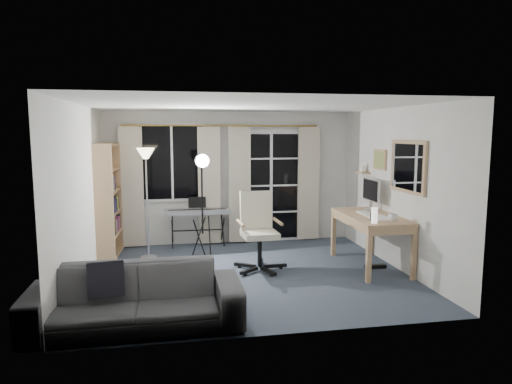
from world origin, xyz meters
The scene contains 17 objects.
floor centered at (0.00, 0.00, -0.01)m, with size 4.50×4.00×0.02m, color #343D4C.
window centered at (-1.05, 1.97, 1.50)m, with size 1.20×0.08×1.40m.
french_door centered at (0.75, 1.97, 1.03)m, with size 1.32×0.09×2.11m.
curtains centered at (-0.14, 1.88, 1.09)m, with size 3.60×0.07×2.13m.
bookshelf centered at (-2.12, 1.42, 0.88)m, with size 0.33×0.88×1.86m.
torchiere_lamp centered at (-1.46, 1.13, 1.44)m, with size 0.34×0.34×1.79m.
keyboard_piano centered at (-0.63, 1.70, 0.63)m, with size 1.15×0.57×0.83m.
studio_light centered at (-0.58, 1.00, 1.39)m, with size 0.31×0.35×1.74m.
office_chair centered at (0.19, 0.30, 0.68)m, with size 0.78×0.80×1.16m.
desk centered at (1.88, 0.05, 0.70)m, with size 0.76×1.50×0.80m.
monitor centered at (2.08, 0.50, 1.10)m, with size 0.19×0.58×0.50m.
desk_clutter centered at (1.81, -0.18, 0.63)m, with size 0.47×0.90×1.01m.
mug centered at (1.98, -0.45, 0.86)m, with size 0.13×0.10×0.13m, color silver.
wall_mirror centered at (2.22, -0.35, 1.55)m, with size 0.04×0.94×0.74m.
framed_print centered at (2.23, 0.55, 1.60)m, with size 0.03×0.42×0.32m.
wall_shelf centered at (2.16, 1.05, 1.41)m, with size 0.16×0.30×0.18m.
sofa centered at (-1.45, -1.55, 0.43)m, with size 2.19×0.65×0.86m.
Camera 1 is at (-1.04, -6.27, 2.03)m, focal length 32.00 mm.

